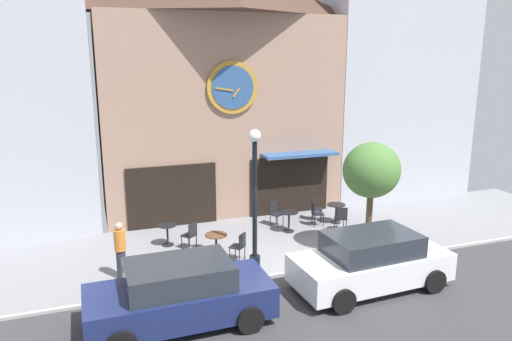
{
  "coord_description": "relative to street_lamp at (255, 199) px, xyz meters",
  "views": [
    {
      "loc": [
        -5.0,
        -11.85,
        6.15
      ],
      "look_at": [
        0.11,
        2.66,
        2.52
      ],
      "focal_mm": 33.86,
      "sensor_mm": 36.0,
      "label": 1
    }
  ],
  "objects": [
    {
      "name": "cafe_chair_near_tree",
      "position": [
        -1.51,
        2.04,
        -1.59
      ],
      "size": [
        0.56,
        0.56,
        0.9
      ],
      "color": "black",
      "rests_on": "ground_plane"
    },
    {
      "name": "ground_plane",
      "position": [
        0.57,
        -1.24,
        -2.14
      ],
      "size": [
        26.48,
        11.49,
        0.13
      ],
      "color": "gray"
    },
    {
      "name": "cafe_chair_facing_wall",
      "position": [
        3.61,
        3.3,
        -1.59
      ],
      "size": [
        0.54,
        0.54,
        0.9
      ],
      "color": "black",
      "rests_on": "ground_plane"
    },
    {
      "name": "street_tree",
      "position": [
        3.82,
        -0.11,
        0.57
      ],
      "size": [
        1.84,
        1.65,
        3.59
      ],
      "color": "brown",
      "rests_on": "ground_plane"
    },
    {
      "name": "cafe_chair_under_awning",
      "position": [
        3.97,
        1.9,
        -1.59
      ],
      "size": [
        0.49,
        0.49,
        0.9
      ],
      "color": "black",
      "rests_on": "ground_plane"
    },
    {
      "name": "cafe_chair_facing_street",
      "position": [
        1.93,
        3.23,
        -1.59
      ],
      "size": [
        0.54,
        0.54,
        0.9
      ],
      "color": "black",
      "rests_on": "ground_plane"
    },
    {
      "name": "pedestrian_orange",
      "position": [
        -3.81,
        0.56,
        -1.26
      ],
      "size": [
        0.33,
        0.33,
        1.67
      ],
      "color": "#2D2D38",
      "rests_on": "ground_plane"
    },
    {
      "name": "parked_car_white",
      "position": [
        2.54,
        -2.26,
        -1.36
      ],
      "size": [
        4.39,
        2.19,
        1.55
      ],
      "color": "white",
      "rests_on": "ground_plane"
    },
    {
      "name": "cafe_table_rightmost",
      "position": [
        -0.87,
        1.2,
        -1.61
      ],
      "size": [
        0.71,
        0.71,
        0.72
      ],
      "color": "black",
      "rests_on": "ground_plane"
    },
    {
      "name": "cafe_table_center",
      "position": [
        2.16,
        2.45,
        -1.61
      ],
      "size": [
        0.66,
        0.66,
        0.75
      ],
      "color": "black",
      "rests_on": "ground_plane"
    },
    {
      "name": "cafe_table_center_left",
      "position": [
        4.22,
        2.74,
        -1.61
      ],
      "size": [
        0.69,
        0.69,
        0.73
      ],
      "color": "black",
      "rests_on": "ground_plane"
    },
    {
      "name": "street_lamp",
      "position": [
        0.0,
        0.0,
        0.0
      ],
      "size": [
        0.36,
        0.36,
        4.17
      ],
      "color": "black",
      "rests_on": "ground_plane"
    },
    {
      "name": "cafe_chair_near_lamp",
      "position": [
        -0.29,
        0.6,
        -1.59
      ],
      "size": [
        0.57,
        0.57,
        0.9
      ],
      "color": "black",
      "rests_on": "ground_plane"
    },
    {
      "name": "cafe_table_near_curb",
      "position": [
        -2.18,
        2.6,
        -1.65
      ],
      "size": [
        0.6,
        0.6,
        0.72
      ],
      "color": "black",
      "rests_on": "ground_plane"
    },
    {
      "name": "neighbor_building_right",
      "position": [
        8.75,
        6.8,
        4.95
      ],
      "size": [
        6.69,
        4.62,
        14.13
      ],
      "color": "#B2B2BC",
      "rests_on": "ground_plane"
    },
    {
      "name": "clock_building",
      "position": [
        0.69,
        5.96,
        2.97
      ],
      "size": [
        9.39,
        4.35,
        9.83
      ],
      "color": "#9E7A66",
      "rests_on": "ground_plane"
    },
    {
      "name": "parked_car_navy",
      "position": [
        -2.69,
        -2.4,
        -1.36
      ],
      "size": [
        4.32,
        2.06,
        1.55
      ],
      "color": "navy",
      "rests_on": "ground_plane"
    },
    {
      "name": "cafe_chair_curbside",
      "position": [
        3.36,
        2.73,
        -1.59
      ],
      "size": [
        0.47,
        0.47,
        0.9
      ],
      "color": "black",
      "rests_on": "ground_plane"
    }
  ]
}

